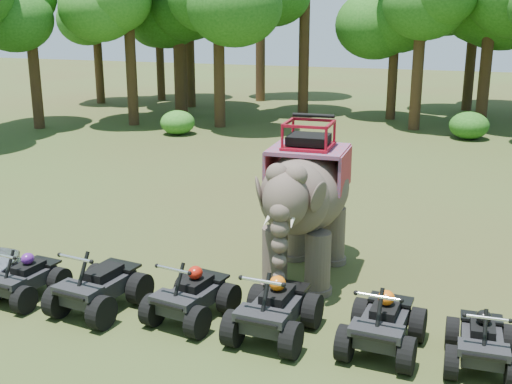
% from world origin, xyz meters
% --- Properties ---
extents(ground, '(110.00, 110.00, 0.00)m').
position_xyz_m(ground, '(0.00, 0.00, 0.00)').
color(ground, '#47381E').
rests_on(ground, ground).
extents(elephant, '(2.00, 4.31, 3.57)m').
position_xyz_m(elephant, '(1.10, 1.42, 1.79)').
color(elephant, brown).
rests_on(elephant, ground).
extents(atv_0, '(1.32, 1.70, 1.17)m').
position_xyz_m(atv_0, '(-4.06, -1.70, 0.59)').
color(atv_0, black).
rests_on(atv_0, ground).
extents(atv_1, '(1.58, 2.00, 1.36)m').
position_xyz_m(atv_1, '(-2.31, -1.66, 0.68)').
color(atv_1, black).
rests_on(atv_1, ground).
extents(atv_2, '(1.53, 1.91, 1.28)m').
position_xyz_m(atv_2, '(-0.41, -1.41, 0.64)').
color(atv_2, black).
rests_on(atv_2, ground).
extents(atv_3, '(1.46, 1.93, 1.37)m').
position_xyz_m(atv_3, '(1.29, -1.53, 0.69)').
color(atv_3, black).
rests_on(atv_3, ground).
extents(atv_4, '(1.40, 1.85, 1.31)m').
position_xyz_m(atv_4, '(3.25, -1.39, 0.66)').
color(atv_4, black).
rests_on(atv_4, ground).
extents(atv_5, '(1.22, 1.64, 1.18)m').
position_xyz_m(atv_5, '(4.89, -1.40, 0.59)').
color(atv_5, black).
rests_on(atv_5, ground).
extents(tree_0, '(5.00, 5.00, 7.15)m').
position_xyz_m(tree_0, '(0.00, 23.77, 3.57)').
color(tree_0, '#195114').
rests_on(tree_0, ground).
extents(tree_1, '(6.35, 6.35, 9.08)m').
position_xyz_m(tree_1, '(4.68, 22.52, 4.54)').
color(tree_1, '#195114').
rests_on(tree_1, ground).
extents(tree_24, '(5.56, 5.56, 7.95)m').
position_xyz_m(tree_24, '(-16.45, 15.12, 3.97)').
color(tree_24, '#195114').
rests_on(tree_24, ground).
extents(tree_25, '(5.66, 5.66, 8.09)m').
position_xyz_m(tree_25, '(-12.40, 17.55, 4.05)').
color(tree_25, '#195114').
rests_on(tree_25, ground).
extents(tree_26, '(6.25, 6.25, 8.93)m').
position_xyz_m(tree_26, '(-7.93, 18.47, 4.47)').
color(tree_26, '#195114').
rests_on(tree_26, ground).
extents(tree_27, '(6.74, 6.74, 9.62)m').
position_xyz_m(tree_27, '(-4.95, 23.71, 4.81)').
color(tree_27, '#195114').
rests_on(tree_27, ground).
extents(tree_28, '(6.62, 6.62, 9.46)m').
position_xyz_m(tree_28, '(-12.30, 24.44, 4.73)').
color(tree_28, '#195114').
rests_on(tree_28, ground).
extents(tree_30, '(5.96, 5.96, 8.51)m').
position_xyz_m(tree_30, '(1.55, 20.92, 4.25)').
color(tree_30, '#195114').
rests_on(tree_30, ground).
extents(tree_31, '(5.19, 5.19, 7.41)m').
position_xyz_m(tree_31, '(-15.44, 26.60, 3.71)').
color(tree_31, '#195114').
rests_on(tree_31, ground).
extents(tree_33, '(5.15, 5.15, 7.36)m').
position_xyz_m(tree_33, '(-11.27, 21.16, 3.68)').
color(tree_33, '#195114').
rests_on(tree_33, ground).
extents(tree_34, '(7.25, 7.25, 10.36)m').
position_xyz_m(tree_34, '(-9.09, 28.34, 5.18)').
color(tree_34, '#195114').
rests_on(tree_34, ground).
extents(tree_35, '(6.58, 6.58, 9.40)m').
position_xyz_m(tree_35, '(3.86, 28.54, 4.70)').
color(tree_35, '#195114').
rests_on(tree_35, ground).
extents(tree_37, '(5.52, 5.52, 7.88)m').
position_xyz_m(tree_37, '(-18.45, 24.00, 3.94)').
color(tree_37, '#195114').
rests_on(tree_37, ground).
extents(tree_38, '(7.16, 7.16, 10.23)m').
position_xyz_m(tree_38, '(-11.19, 20.64, 5.12)').
color(tree_38, '#195114').
rests_on(tree_38, ground).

